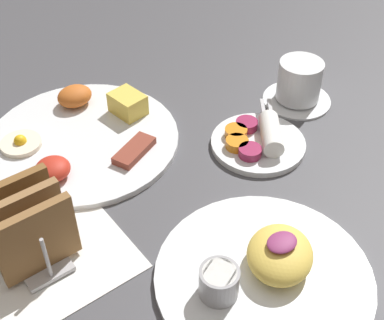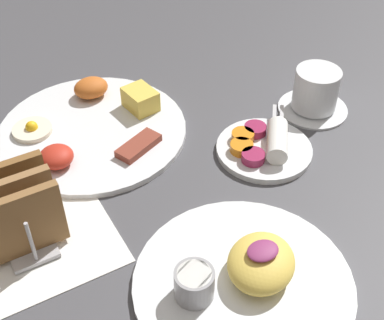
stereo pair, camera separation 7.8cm
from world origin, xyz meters
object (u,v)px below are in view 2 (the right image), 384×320
(plate_condiments, at_px, (264,146))
(plate_foreground, at_px, (244,278))
(toast_rack, at_px, (18,210))
(coffee_cup, at_px, (315,92))
(plate_breakfast, at_px, (93,127))

(plate_condiments, height_order, plate_foreground, plate_foreground)
(toast_rack, distance_m, coffee_cup, 0.52)
(plate_foreground, relative_size, coffee_cup, 2.26)
(plate_condiments, distance_m, coffee_cup, 0.15)
(plate_condiments, xyz_separation_m, coffee_cup, (0.14, 0.05, 0.02))
(plate_breakfast, relative_size, coffee_cup, 2.56)
(plate_breakfast, bearing_deg, plate_foreground, -82.95)
(plate_breakfast, height_order, toast_rack, toast_rack)
(coffee_cup, bearing_deg, toast_rack, -175.89)
(coffee_cup, bearing_deg, plate_foreground, -141.54)
(plate_foreground, bearing_deg, toast_rack, 135.25)
(plate_condiments, bearing_deg, plate_breakfast, 139.85)
(plate_foreground, relative_size, toast_rack, 2.34)
(plate_condiments, relative_size, toast_rack, 1.32)
(plate_breakfast, bearing_deg, plate_condiments, -40.15)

